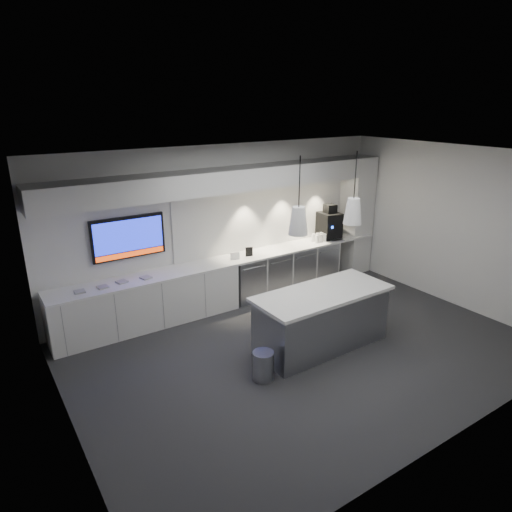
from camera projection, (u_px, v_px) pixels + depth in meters
floor at (305, 349)px, 7.24m from camera, size 7.00×7.00×0.00m
ceiling at (313, 158)px, 6.26m from camera, size 7.00×7.00×0.00m
wall_back at (225, 224)px, 8.72m from camera, size 7.00×0.00×7.00m
wall_front at (462, 327)px, 4.78m from camera, size 7.00×0.00×7.00m
wall_left at (59, 320)px, 4.93m from camera, size 0.00×7.00×7.00m
wall_right at (453, 226)px, 8.57m from camera, size 0.00×7.00×7.00m
back_counter at (234, 259)px, 8.67m from camera, size 6.80×0.65×0.04m
left_base_cabinets at (148, 302)px, 7.91m from camera, size 3.30×0.63×0.86m
fridge_unit_a at (246, 279)px, 8.95m from camera, size 0.60×0.61×0.85m
fridge_unit_b at (272, 272)px, 9.28m from camera, size 0.60×0.61×0.85m
fridge_unit_c at (296, 266)px, 9.60m from camera, size 0.60×0.61×0.85m
fridge_unit_d at (319, 261)px, 9.93m from camera, size 0.60×0.61×0.85m
backsplash at (276, 213)px, 9.32m from camera, size 4.60×0.03×1.30m
soffit at (232, 179)px, 8.19m from camera, size 6.90×0.60×0.40m
column at (356, 215)px, 10.22m from camera, size 0.55×0.55×2.60m
wall_tv at (128, 237)px, 7.68m from camera, size 1.25×0.07×0.72m
island at (321, 319)px, 7.20m from camera, size 2.24×0.99×0.94m
bin at (263, 365)px, 6.42m from camera, size 0.38×0.38×0.42m
coffee_machine at (329, 224)px, 9.84m from camera, size 0.46×0.62×0.74m
sign_black at (249, 252)px, 8.75m from camera, size 0.14×0.06×0.18m
sign_white at (235, 256)px, 8.57m from camera, size 0.18×0.07×0.14m
cup_cluster at (321, 237)px, 9.70m from camera, size 0.41×0.19×0.16m
tray_a at (80, 292)px, 7.13m from camera, size 0.17×0.17×0.02m
tray_b at (103, 287)px, 7.31m from camera, size 0.18×0.18×0.02m
tray_c at (122, 282)px, 7.52m from camera, size 0.19×0.19×0.02m
tray_d at (146, 278)px, 7.69m from camera, size 0.19×0.19×0.02m
pendant_left at (298, 221)px, 6.38m from camera, size 0.28×0.28×1.10m
pendant_right at (353, 211)px, 6.93m from camera, size 0.28×0.28×1.10m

